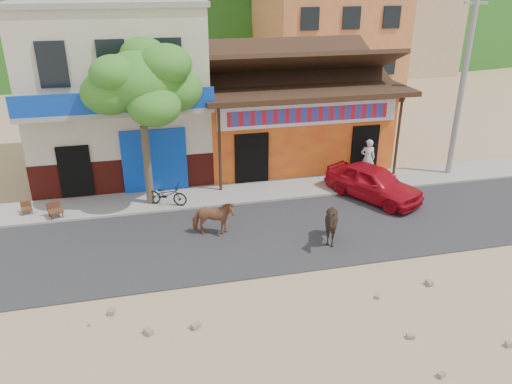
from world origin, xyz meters
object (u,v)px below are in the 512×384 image
(pedestrian, at_px, (368,158))
(cafe_chair_right, at_px, (26,203))
(utility_pole, at_px, (463,81))
(cafe_chair_left, at_px, (54,204))
(tree, at_px, (144,126))
(cow_tan, at_px, (213,218))
(cow_dark, at_px, (331,224))
(scooter, at_px, (167,195))
(red_car, at_px, (373,182))

(pedestrian, bearing_deg, cafe_chair_right, 15.85)
(utility_pole, distance_m, cafe_chair_right, 17.57)
(utility_pole, relative_size, cafe_chair_left, 7.93)
(tree, relative_size, cow_tan, 4.18)
(tree, height_order, cafe_chair_right, tree)
(pedestrian, distance_m, cafe_chair_right, 13.52)
(cow_tan, distance_m, cafe_chair_right, 7.03)
(tree, bearing_deg, cafe_chair_right, 179.23)
(tree, distance_m, cow_dark, 7.47)
(utility_pole, xyz_separation_m, cafe_chair_left, (-16.15, -0.70, -3.50))
(utility_pole, relative_size, cafe_chair_right, 10.10)
(utility_pole, relative_size, pedestrian, 4.80)
(scooter, height_order, cafe_chair_right, scooter)
(cow_tan, distance_m, pedestrian, 7.95)
(cow_tan, height_order, cafe_chair_right, cow_tan)
(cow_tan, height_order, cafe_chair_left, cow_tan)
(tree, relative_size, utility_pole, 0.75)
(cow_dark, xyz_separation_m, cafe_chair_left, (-8.92, 3.88, -0.11))
(cow_tan, relative_size, cow_dark, 1.04)
(cow_dark, xyz_separation_m, scooter, (-4.97, 4.04, -0.20))
(scooter, bearing_deg, cafe_chair_right, 109.01)
(scooter, bearing_deg, cafe_chair_left, 115.91)
(cow_dark, bearing_deg, red_car, 111.37)
(pedestrian, relative_size, cafe_chair_left, 1.65)
(scooter, bearing_deg, cow_dark, -105.55)
(utility_pole, distance_m, scooter, 12.73)
(scooter, distance_m, pedestrian, 8.56)
(utility_pole, bearing_deg, cow_dark, -147.68)
(red_car, relative_size, pedestrian, 2.34)
(tree, distance_m, utility_pole, 12.84)
(utility_pole, height_order, scooter, utility_pole)
(utility_pole, xyz_separation_m, scooter, (-12.20, -0.54, -3.59))
(scooter, distance_m, cafe_chair_right, 5.02)
(scooter, relative_size, cafe_chair_left, 1.55)
(tree, relative_size, cow_dark, 4.34)
(cow_tan, xyz_separation_m, pedestrian, (7.14, 3.50, 0.31))
(tree, xyz_separation_m, cafe_chair_right, (-4.40, 0.06, -2.60))
(tree, distance_m, cow_tan, 4.31)
(pedestrian, bearing_deg, tree, 17.28)
(cafe_chair_left, bearing_deg, utility_pole, -19.64)
(red_car, distance_m, scooter, 7.92)
(pedestrian, xyz_separation_m, cafe_chair_right, (-13.50, -0.52, -0.44))
(red_car, xyz_separation_m, cafe_chair_right, (-12.85, 1.45, -0.19))
(cow_dark, distance_m, red_car, 4.15)
(tree, height_order, cow_dark, tree)
(utility_pole, xyz_separation_m, cafe_chair_right, (-17.20, -0.14, -3.60))
(utility_pole, distance_m, pedestrian, 4.88)
(tree, relative_size, red_car, 1.53)
(tree, bearing_deg, pedestrian, 3.62)
(tree, bearing_deg, scooter, -29.37)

